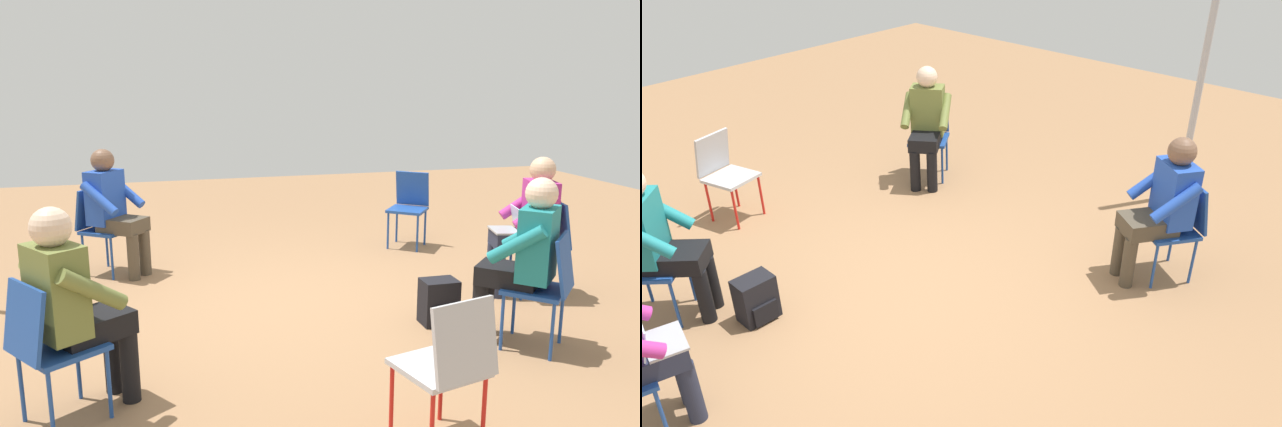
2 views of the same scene
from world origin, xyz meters
TOP-DOWN VIEW (x-y plane):
  - ground_plane at (0.00, 0.00)m, footprint 14.00×14.00m
  - chair_northwest at (-1.50, 1.29)m, footprint 0.58×0.58m
  - chair_north at (-0.27, 2.24)m, footprint 0.48×0.52m
  - chair_southwest at (-1.69, -1.58)m, footprint 0.58×0.58m
  - chair_west at (-2.20, 0.27)m, footprint 0.52×0.49m
  - chair_northeast at (1.73, 1.46)m, footprint 0.58×0.57m
  - chair_southeast at (1.65, -1.42)m, footprint 0.58×0.57m
  - person_with_laptop at (-2.04, 0.23)m, footprint 0.59×0.57m
  - person_in_olive at (1.59, 1.36)m, footprint 0.63×0.63m
  - person_in_blue at (1.51, -1.32)m, footprint 0.63×0.63m
  - person_in_teal at (-1.38, 1.17)m, footprint 0.63×0.63m
  - backpack_near_laptop_user at (-0.99, 0.66)m, footprint 0.28×0.25m

SIDE VIEW (x-z plane):
  - ground_plane at x=0.00m, z-range 0.00..0.00m
  - backpack_near_laptop_user at x=-0.99m, z-range -0.02..0.34m
  - chair_northwest at x=-1.50m, z-range 0.07..0.92m
  - chair_north at x=-0.27m, z-range 0.07..0.92m
  - chair_southwest at x=-1.69m, z-range 0.07..0.92m
  - chair_west at x=-2.20m, z-range 0.07..0.92m
  - chair_northeast at x=1.73m, z-range 0.07..0.92m
  - chair_southeast at x=1.65m, z-range 0.07..0.92m
  - person_with_laptop at x=-2.04m, z-range 0.07..1.31m
  - person_in_olive at x=1.59m, z-range 0.07..1.31m
  - person_in_blue at x=1.51m, z-range 0.07..1.31m
  - person_in_teal at x=-1.38m, z-range 0.07..1.31m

